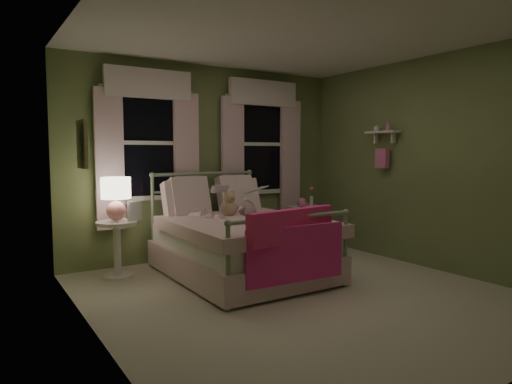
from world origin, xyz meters
TOP-DOWN VIEW (x-y plane):
  - room_shell at (0.00, 0.00)m, footprint 4.20×4.20m
  - bed at (-0.15, 0.97)m, footprint 1.58×2.04m
  - pink_throw at (-0.15, -0.06)m, footprint 1.10×0.28m
  - child_left at (-0.43, 1.39)m, footprint 0.32×0.24m
  - child_right at (0.13, 1.39)m, footprint 0.45×0.40m
  - book_left at (-0.43, 1.14)m, footprint 0.23×0.18m
  - book_right at (0.13, 1.14)m, footprint 0.23×0.19m
  - teddy_bear at (-0.15, 1.23)m, footprint 0.24×0.20m
  - nightstand_left at (-1.39, 1.62)m, footprint 0.46×0.46m
  - table_lamp at (-1.39, 1.62)m, footprint 0.33×0.33m
  - book_nightstand at (-1.29, 1.54)m, footprint 0.19×0.24m
  - nightstand_right at (1.33, 1.58)m, footprint 0.50×0.40m
  - pink_toy at (1.23, 1.57)m, footprint 0.14×0.19m
  - bud_vase at (1.45, 1.63)m, footprint 0.06×0.06m
  - window_left at (-0.85, 2.03)m, footprint 1.34×0.13m
  - window_right at (0.85, 2.03)m, footprint 1.34×0.13m
  - wall_shelf at (1.90, 0.70)m, footprint 0.15×0.50m
  - framed_picture at (-1.95, 0.60)m, footprint 0.03×0.32m

SIDE VIEW (x-z plane):
  - bed at x=-0.15m, z-range -0.21..0.98m
  - nightstand_left at x=-1.39m, z-range 0.09..0.74m
  - nightstand_right at x=1.33m, z-range 0.23..0.87m
  - pink_throw at x=-0.15m, z-range 0.26..0.96m
  - book_nightstand at x=-1.29m, z-range 0.65..0.67m
  - pink_toy at x=1.23m, z-range 0.64..0.78m
  - bud_vase at x=1.45m, z-range 0.65..0.93m
  - teddy_bear at x=-0.15m, z-range 0.63..0.96m
  - book_right at x=0.13m, z-range 0.79..1.05m
  - table_lamp at x=-1.39m, z-range 0.71..1.20m
  - child_right at x=0.13m, z-range 0.57..1.35m
  - book_left at x=-0.43m, z-range 0.83..1.09m
  - child_left at x=-0.43m, z-range 0.57..1.36m
  - room_shell at x=0.00m, z-range -0.80..3.40m
  - framed_picture at x=-1.95m, z-range 1.29..1.71m
  - wall_shelf at x=1.90m, z-range 1.22..1.82m
  - window_left at x=-0.85m, z-range 0.64..2.60m
  - window_right at x=0.85m, z-range 0.64..2.60m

